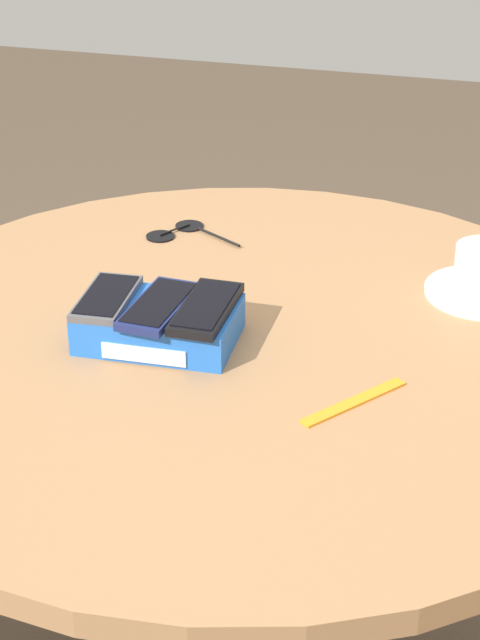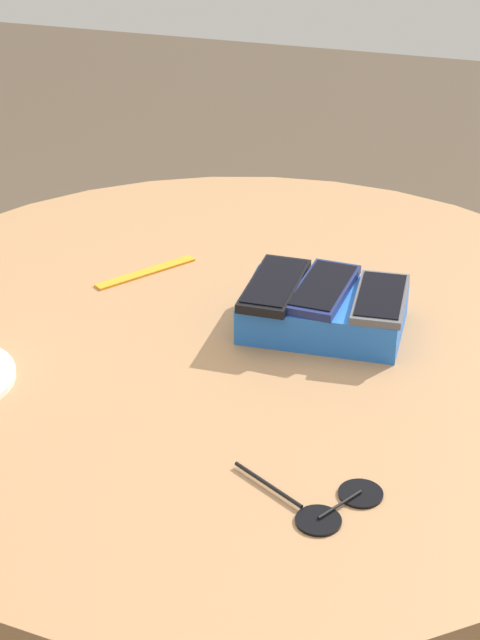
# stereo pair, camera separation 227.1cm
# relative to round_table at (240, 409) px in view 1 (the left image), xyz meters

# --- Properties ---
(round_table) EXTENTS (1.02, 1.02, 0.75)m
(round_table) POSITION_rel_round_table_xyz_m (0.00, 0.00, 0.00)
(round_table) COLOR #2D2D2D
(round_table) RESTS_ON ground_plane
(phone_box) EXTENTS (0.19, 0.13, 0.05)m
(phone_box) POSITION_rel_round_table_xyz_m (-0.09, -0.04, 0.13)
(phone_box) COLOR blue
(phone_box) RESTS_ON round_table
(phone_gray) EXTENTS (0.07, 0.13, 0.01)m
(phone_gray) POSITION_rel_round_table_xyz_m (-0.16, -0.05, 0.16)
(phone_gray) COLOR #515156
(phone_gray) RESTS_ON phone_box
(phone_navy) EXTENTS (0.06, 0.14, 0.01)m
(phone_navy) POSITION_rel_round_table_xyz_m (-0.09, -0.05, 0.16)
(phone_navy) COLOR navy
(phone_navy) RESTS_ON phone_box
(phone_black) EXTENTS (0.06, 0.14, 0.01)m
(phone_black) POSITION_rel_round_table_xyz_m (-0.03, -0.04, 0.16)
(phone_black) COLOR black
(phone_black) RESTS_ON phone_box
(lanyard_strap) EXTENTS (0.10, 0.13, 0.00)m
(lanyard_strap) POSITION_rel_round_table_xyz_m (0.17, -0.12, 0.11)
(lanyard_strap) COLOR orange
(lanyard_strap) RESTS_ON round_table
(sunglasses) EXTENTS (0.15, 0.09, 0.01)m
(sunglasses) POSITION_rel_round_table_xyz_m (-0.18, 0.28, 0.11)
(sunglasses) COLOR black
(sunglasses) RESTS_ON round_table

